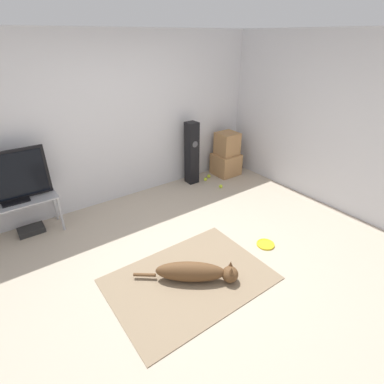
% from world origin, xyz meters
% --- Properties ---
extents(ground_plane, '(12.00, 12.00, 0.00)m').
position_xyz_m(ground_plane, '(0.00, 0.00, 0.00)').
color(ground_plane, '#B2A38E').
extents(wall_back, '(8.00, 0.06, 2.55)m').
position_xyz_m(wall_back, '(0.00, 2.10, 1.27)').
color(wall_back, silver).
rests_on(wall_back, ground_plane).
extents(wall_right, '(0.06, 8.00, 2.55)m').
position_xyz_m(wall_right, '(2.60, 0.00, 1.27)').
color(wall_right, silver).
rests_on(wall_right, ground_plane).
extents(area_rug, '(1.76, 1.24, 0.01)m').
position_xyz_m(area_rug, '(-0.22, -0.20, 0.01)').
color(area_rug, '#847056').
rests_on(area_rug, ground_plane).
extents(dog, '(0.95, 0.78, 0.24)m').
position_xyz_m(dog, '(-0.17, -0.25, 0.13)').
color(dog, brown).
rests_on(dog, area_rug).
extents(frisbee, '(0.23, 0.23, 0.03)m').
position_xyz_m(frisbee, '(0.95, -0.28, 0.01)').
color(frisbee, yellow).
rests_on(frisbee, ground_plane).
extents(cardboard_box_lower, '(0.46, 0.45, 0.41)m').
position_xyz_m(cardboard_box_lower, '(2.05, 1.75, 0.21)').
color(cardboard_box_lower, '#A87A4C').
rests_on(cardboard_box_lower, ground_plane).
extents(cardboard_box_upper, '(0.38, 0.37, 0.42)m').
position_xyz_m(cardboard_box_upper, '(2.06, 1.76, 0.62)').
color(cardboard_box_upper, '#A87A4C').
rests_on(cardboard_box_upper, cardboard_box_lower).
extents(floor_speaker, '(0.20, 0.20, 1.13)m').
position_xyz_m(floor_speaker, '(1.29, 1.84, 0.56)').
color(floor_speaker, black).
rests_on(floor_speaker, ground_plane).
extents(tv_stand, '(0.99, 0.41, 0.53)m').
position_xyz_m(tv_stand, '(-1.55, 1.82, 0.46)').
color(tv_stand, '#A8A8AD').
rests_on(tv_stand, ground_plane).
extents(tv, '(0.94, 0.20, 0.68)m').
position_xyz_m(tv, '(-1.55, 1.82, 0.87)').
color(tv, black).
rests_on(tv, tv_stand).
extents(tennis_ball_by_boxes, '(0.07, 0.07, 0.07)m').
position_xyz_m(tennis_ball_by_boxes, '(1.66, 1.80, 0.03)').
color(tennis_ball_by_boxes, '#C6E033').
rests_on(tennis_ball_by_boxes, ground_plane).
extents(tennis_ball_near_speaker, '(0.07, 0.07, 0.07)m').
position_xyz_m(tennis_ball_near_speaker, '(1.56, 1.33, 0.03)').
color(tennis_ball_near_speaker, '#C6E033').
rests_on(tennis_ball_near_speaker, ground_plane).
extents(tennis_ball_loose_on_carpet, '(0.07, 0.07, 0.07)m').
position_xyz_m(tennis_ball_loose_on_carpet, '(1.53, 1.73, 0.03)').
color(tennis_ball_loose_on_carpet, '#C6E033').
rests_on(tennis_ball_loose_on_carpet, ground_plane).
extents(game_console, '(0.34, 0.22, 0.07)m').
position_xyz_m(game_console, '(-1.48, 1.84, 0.04)').
color(game_console, black).
rests_on(game_console, ground_plane).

